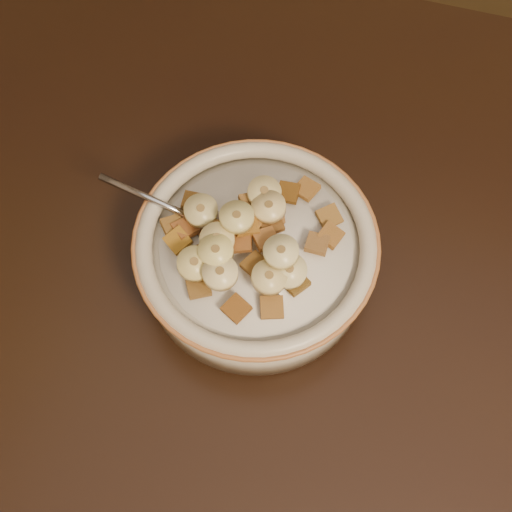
% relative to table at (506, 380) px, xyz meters
% --- Properties ---
extents(floor, '(4.00, 4.50, 0.10)m').
position_rel_table_xyz_m(floor, '(0.00, 0.00, -0.78)').
color(floor, '#422816').
rests_on(floor, ground).
extents(table, '(1.43, 0.95, 0.04)m').
position_rel_table_xyz_m(table, '(0.00, 0.00, 0.00)').
color(table, black).
rests_on(table, floor).
extents(chair, '(0.50, 0.50, 0.95)m').
position_rel_table_xyz_m(chair, '(0.03, 0.82, -0.26)').
color(chair, '#352512').
rests_on(chair, floor).
extents(cereal_bowl, '(0.22, 0.22, 0.05)m').
position_rel_table_xyz_m(cereal_bowl, '(-0.26, 0.04, 0.05)').
color(cereal_bowl, '#B3A690').
rests_on(cereal_bowl, table).
extents(milk, '(0.18, 0.18, 0.00)m').
position_rel_table_xyz_m(milk, '(-0.26, 0.04, 0.07)').
color(milk, silver).
rests_on(milk, cereal_bowl).
extents(spoon, '(0.06, 0.05, 0.01)m').
position_rel_table_xyz_m(spoon, '(-0.29, 0.05, 0.08)').
color(spoon, '#9DA0AD').
rests_on(spoon, cereal_bowl).
extents(cereal_square_0, '(0.03, 0.03, 0.01)m').
position_rel_table_xyz_m(cereal_square_0, '(-0.26, -0.02, 0.08)').
color(cereal_square_0, brown).
rests_on(cereal_square_0, milk).
extents(cereal_square_1, '(0.03, 0.03, 0.01)m').
position_rel_table_xyz_m(cereal_square_1, '(-0.25, 0.02, 0.09)').
color(cereal_square_1, '#623610').
rests_on(cereal_square_1, milk).
extents(cereal_square_2, '(0.03, 0.03, 0.01)m').
position_rel_table_xyz_m(cereal_square_2, '(-0.20, 0.09, 0.08)').
color(cereal_square_2, brown).
rests_on(cereal_square_2, milk).
extents(cereal_square_3, '(0.02, 0.02, 0.01)m').
position_rel_table_xyz_m(cereal_square_3, '(-0.32, 0.07, 0.08)').
color(cereal_square_3, brown).
rests_on(cereal_square_3, milk).
extents(cereal_square_4, '(0.03, 0.03, 0.01)m').
position_rel_table_xyz_m(cereal_square_4, '(-0.33, 0.04, 0.08)').
color(cereal_square_4, brown).
rests_on(cereal_square_4, milk).
extents(cereal_square_5, '(0.03, 0.03, 0.01)m').
position_rel_table_xyz_m(cereal_square_5, '(-0.27, 0.08, 0.09)').
color(cereal_square_5, olive).
rests_on(cereal_square_5, milk).
extents(cereal_square_6, '(0.03, 0.02, 0.01)m').
position_rel_table_xyz_m(cereal_square_6, '(-0.27, 0.03, 0.09)').
color(cereal_square_6, brown).
rests_on(cereal_square_6, milk).
extents(cereal_square_7, '(0.03, 0.03, 0.01)m').
position_rel_table_xyz_m(cereal_square_7, '(-0.29, 0.02, 0.09)').
color(cereal_square_7, brown).
rests_on(cereal_square_7, milk).
extents(cereal_square_8, '(0.03, 0.03, 0.01)m').
position_rel_table_xyz_m(cereal_square_8, '(-0.31, 0.06, 0.08)').
color(cereal_square_8, brown).
rests_on(cereal_square_8, milk).
extents(cereal_square_9, '(0.03, 0.03, 0.01)m').
position_rel_table_xyz_m(cereal_square_9, '(-0.19, 0.07, 0.08)').
color(cereal_square_9, '#9A5D2D').
rests_on(cereal_square_9, milk).
extents(cereal_square_10, '(0.02, 0.02, 0.01)m').
position_rel_table_xyz_m(cereal_square_10, '(-0.29, 0.04, 0.09)').
color(cereal_square_10, brown).
rests_on(cereal_square_10, milk).
extents(cereal_square_11, '(0.02, 0.02, 0.01)m').
position_rel_table_xyz_m(cereal_square_11, '(-0.24, 0.10, 0.08)').
color(cereal_square_11, brown).
rests_on(cereal_square_11, milk).
extents(cereal_square_12, '(0.03, 0.03, 0.01)m').
position_rel_table_xyz_m(cereal_square_12, '(-0.27, 0.05, 0.10)').
color(cereal_square_12, '#925619').
rests_on(cereal_square_12, milk).
extents(cereal_square_13, '(0.03, 0.03, 0.01)m').
position_rel_table_xyz_m(cereal_square_13, '(-0.32, 0.04, 0.08)').
color(cereal_square_13, brown).
rests_on(cereal_square_13, milk).
extents(cereal_square_14, '(0.03, 0.03, 0.01)m').
position_rel_table_xyz_m(cereal_square_14, '(-0.33, 0.03, 0.08)').
color(cereal_square_14, '#966419').
rests_on(cereal_square_14, milk).
extents(cereal_square_15, '(0.03, 0.03, 0.01)m').
position_rel_table_xyz_m(cereal_square_15, '(-0.21, 0.01, 0.08)').
color(cereal_square_15, brown).
rests_on(cereal_square_15, milk).
extents(cereal_square_16, '(0.03, 0.03, 0.01)m').
position_rel_table_xyz_m(cereal_square_16, '(-0.25, 0.06, 0.09)').
color(cereal_square_16, brown).
rests_on(cereal_square_16, milk).
extents(cereal_square_17, '(0.03, 0.03, 0.01)m').
position_rel_table_xyz_m(cereal_square_17, '(-0.23, -0.01, 0.08)').
color(cereal_square_17, brown).
rests_on(cereal_square_17, milk).
extents(cereal_square_18, '(0.03, 0.03, 0.01)m').
position_rel_table_xyz_m(cereal_square_18, '(-0.25, 0.04, 0.09)').
color(cereal_square_18, brown).
rests_on(cereal_square_18, milk).
extents(cereal_square_19, '(0.03, 0.03, 0.01)m').
position_rel_table_xyz_m(cereal_square_19, '(-0.27, 0.07, 0.09)').
color(cereal_square_19, brown).
rests_on(cereal_square_19, milk).
extents(cereal_square_20, '(0.03, 0.02, 0.01)m').
position_rel_table_xyz_m(cereal_square_20, '(-0.26, 0.06, 0.09)').
color(cereal_square_20, brown).
rests_on(cereal_square_20, milk).
extents(cereal_square_21, '(0.03, 0.03, 0.01)m').
position_rel_table_xyz_m(cereal_square_21, '(-0.29, -0.01, 0.08)').
color(cereal_square_21, olive).
rests_on(cereal_square_21, milk).
extents(cereal_square_22, '(0.03, 0.03, 0.01)m').
position_rel_table_xyz_m(cereal_square_22, '(-0.25, 0.07, 0.09)').
color(cereal_square_22, brown).
rests_on(cereal_square_22, milk).
extents(cereal_square_23, '(0.03, 0.03, 0.01)m').
position_rel_table_xyz_m(cereal_square_23, '(-0.22, 0.11, 0.08)').
color(cereal_square_23, olive).
rests_on(cereal_square_23, milk).
extents(cereal_square_24, '(0.02, 0.02, 0.01)m').
position_rel_table_xyz_m(cereal_square_24, '(-0.20, 0.05, 0.08)').
color(cereal_square_24, '#966435').
rests_on(cereal_square_24, milk).
extents(banana_slice_0, '(0.04, 0.04, 0.02)m').
position_rel_table_xyz_m(banana_slice_0, '(-0.29, 0.03, 0.10)').
color(banana_slice_0, '#D5C77D').
rests_on(banana_slice_0, milk).
extents(banana_slice_1, '(0.03, 0.03, 0.02)m').
position_rel_table_xyz_m(banana_slice_1, '(-0.26, 0.08, 0.10)').
color(banana_slice_1, tan).
rests_on(banana_slice_1, milk).
extents(banana_slice_2, '(0.04, 0.04, 0.01)m').
position_rel_table_xyz_m(banana_slice_2, '(-0.23, 0.03, 0.10)').
color(banana_slice_2, beige).
rests_on(banana_slice_2, milk).
extents(banana_slice_3, '(0.04, 0.04, 0.01)m').
position_rel_table_xyz_m(banana_slice_3, '(-0.23, 0.01, 0.09)').
color(banana_slice_3, '#E3C78A').
rests_on(banana_slice_3, milk).
extents(banana_slice_4, '(0.04, 0.04, 0.01)m').
position_rel_table_xyz_m(banana_slice_4, '(-0.29, 0.02, 0.10)').
color(banana_slice_4, '#DED381').
rests_on(banana_slice_4, milk).
extents(banana_slice_5, '(0.03, 0.03, 0.01)m').
position_rel_table_xyz_m(banana_slice_5, '(-0.30, 0.00, 0.10)').
color(banana_slice_5, '#D1C37E').
rests_on(banana_slice_5, milk).
extents(banana_slice_6, '(0.04, 0.04, 0.01)m').
position_rel_table_xyz_m(banana_slice_6, '(-0.22, 0.02, 0.09)').
color(banana_slice_6, beige).
rests_on(banana_slice_6, milk).
extents(banana_slice_7, '(0.04, 0.04, 0.01)m').
position_rel_table_xyz_m(banana_slice_7, '(-0.31, 0.06, 0.09)').
color(banana_slice_7, beige).
rests_on(banana_slice_7, milk).
extents(banana_slice_8, '(0.04, 0.04, 0.01)m').
position_rel_table_xyz_m(banana_slice_8, '(-0.28, -0.00, 0.10)').
color(banana_slice_8, '#FCEB9F').
rests_on(banana_slice_8, milk).
extents(banana_slice_9, '(0.04, 0.04, 0.01)m').
position_rel_table_xyz_m(banana_slice_9, '(-0.25, 0.07, 0.10)').
color(banana_slice_9, '#FFDF94').
rests_on(banana_slice_9, milk).
extents(banana_slice_10, '(0.04, 0.04, 0.01)m').
position_rel_table_xyz_m(banana_slice_10, '(-0.28, 0.05, 0.11)').
color(banana_slice_10, '#E4D17C').
rests_on(banana_slice_10, milk).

